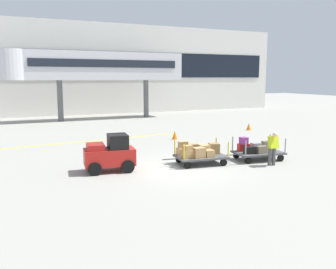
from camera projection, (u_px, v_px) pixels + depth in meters
name	position (u px, v px, depth m)	size (l,w,h in m)	color
ground_plane	(180.00, 168.00, 15.82)	(120.00, 120.00, 0.00)	#9E9B91
apron_lead_line	(68.00, 143.00, 21.84)	(15.59, 0.20, 0.01)	yellow
terminal_building	(74.00, 69.00, 38.46)	(49.67, 2.51, 9.78)	silver
jet_bridge	(86.00, 66.00, 33.10)	(17.29, 3.00, 6.34)	silver
baggage_tug	(110.00, 154.00, 15.20)	(2.22, 1.45, 1.58)	red
baggage_cart_lead	(198.00, 152.00, 16.48)	(3.07, 1.66, 1.10)	#4C4C4F
baggage_cart_middle	(256.00, 150.00, 17.38)	(3.07, 1.66, 1.10)	#4C4C4F
baggage_handler	(273.00, 147.00, 16.13)	(0.49, 0.51, 1.56)	#4C4C4C
safety_cone_near	(175.00, 135.00, 23.22)	(0.36, 0.36, 0.55)	orange
safety_cone_far	(249.00, 127.00, 27.26)	(0.36, 0.36, 0.55)	orange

